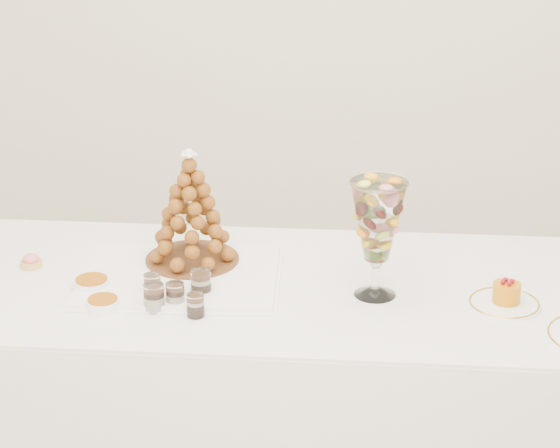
# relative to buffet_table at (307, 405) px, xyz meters

# --- Properties ---
(buffet_table) EXTENTS (2.07, 0.86, 0.78)m
(buffet_table) POSITION_rel_buffet_table_xyz_m (0.00, 0.00, 0.00)
(buffet_table) COLOR white
(buffet_table) RESTS_ON ground
(lace_tray) EXTENTS (0.58, 0.45, 0.02)m
(lace_tray) POSITION_rel_buffet_table_xyz_m (-0.37, 0.00, 0.40)
(lace_tray) COLOR white
(lace_tray) RESTS_ON buffet_table
(macaron_vase) EXTENTS (0.15, 0.15, 0.33)m
(macaron_vase) POSITION_rel_buffet_table_xyz_m (0.19, -0.03, 0.61)
(macaron_vase) COLOR white
(macaron_vase) RESTS_ON buffet_table
(cake_plate) EXTENTS (0.20, 0.20, 0.01)m
(cake_plate) POSITION_rel_buffet_table_xyz_m (0.54, -0.07, 0.39)
(cake_plate) COLOR white
(cake_plate) RESTS_ON buffet_table
(pink_tart) EXTENTS (0.06, 0.06, 0.04)m
(pink_tart) POSITION_rel_buffet_table_xyz_m (-0.81, 0.04, 0.41)
(pink_tart) COLOR tan
(pink_tart) RESTS_ON buffet_table
(verrine_a) EXTENTS (0.05, 0.05, 0.06)m
(verrine_a) POSITION_rel_buffet_table_xyz_m (-0.42, -0.11, 0.42)
(verrine_a) COLOR white
(verrine_a) RESTS_ON buffet_table
(verrine_b) EXTENTS (0.05, 0.05, 0.07)m
(verrine_b) POSITION_rel_buffet_table_xyz_m (-0.35, -0.16, 0.42)
(verrine_b) COLOR white
(verrine_b) RESTS_ON buffet_table
(verrine_c) EXTENTS (0.07, 0.07, 0.08)m
(verrine_c) POSITION_rel_buffet_table_xyz_m (-0.29, -0.09, 0.43)
(verrine_c) COLOR white
(verrine_c) RESTS_ON buffet_table
(verrine_d) EXTENTS (0.06, 0.06, 0.08)m
(verrine_d) POSITION_rel_buffet_table_xyz_m (-0.40, -0.19, 0.43)
(verrine_d) COLOR white
(verrine_d) RESTS_ON buffet_table
(verrine_e) EXTENTS (0.05, 0.05, 0.06)m
(verrine_e) POSITION_rel_buffet_table_xyz_m (-0.28, -0.21, 0.42)
(verrine_e) COLOR white
(verrine_e) RESTS_ON buffet_table
(ramekin_back) EXTENTS (0.10, 0.10, 0.03)m
(ramekin_back) POSITION_rel_buffet_table_xyz_m (-0.60, -0.09, 0.41)
(ramekin_back) COLOR white
(ramekin_back) RESTS_ON buffet_table
(ramekin_front) EXTENTS (0.09, 0.09, 0.03)m
(ramekin_front) POSITION_rel_buffet_table_xyz_m (-0.54, -0.20, 0.40)
(ramekin_front) COLOR white
(ramekin_front) RESTS_ON buffet_table
(croquembouche) EXTENTS (0.29, 0.29, 0.34)m
(croquembouche) POSITION_rel_buffet_table_xyz_m (-0.35, 0.10, 0.57)
(croquembouche) COLOR brown
(croquembouche) RESTS_ON lace_tray
(mousse_cake) EXTENTS (0.08, 0.08, 0.07)m
(mousse_cake) POSITION_rel_buffet_table_xyz_m (0.54, -0.06, 0.43)
(mousse_cake) COLOR #C56E09
(mousse_cake) RESTS_ON cake_plate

